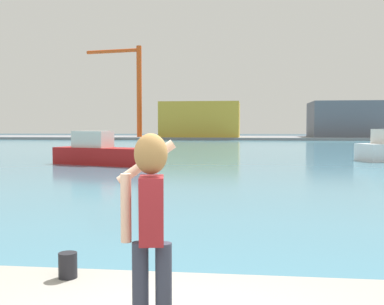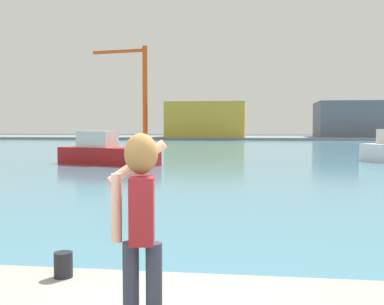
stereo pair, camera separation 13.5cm
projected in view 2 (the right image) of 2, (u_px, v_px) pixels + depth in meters
ground_plane at (247, 148)px, 53.30m from camera, size 220.00×220.00×0.00m
harbor_water at (248, 148)px, 55.27m from camera, size 140.00×100.00×0.02m
far_shore_dock at (251, 138)px, 94.85m from camera, size 140.00×20.00×0.48m
person_photographer at (141, 214)px, 3.92m from camera, size 0.53×0.55×1.74m
harbor_bollard at (63, 265)px, 5.57m from camera, size 0.22×0.22×0.30m
boat_moored at (106, 153)px, 30.04m from camera, size 7.11×4.09×2.16m
warehouse_left at (207, 120)px, 91.78m from camera, size 15.09×10.39×6.76m
warehouse_right at (355, 119)px, 92.02m from camera, size 14.71×11.92×6.89m
port_crane at (139, 82)px, 92.25m from camera, size 11.66×2.76×17.80m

